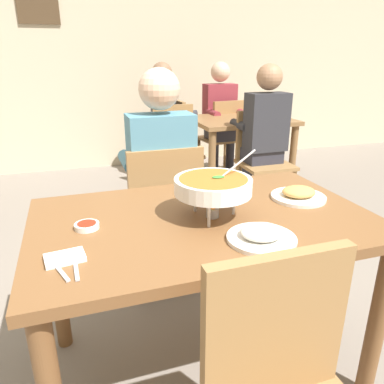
% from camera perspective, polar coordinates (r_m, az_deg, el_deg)
% --- Properties ---
extents(ground_plane, '(16.00, 16.00, 0.00)m').
position_cam_1_polar(ground_plane, '(1.91, 1.57, -25.24)').
color(ground_plane, gray).
extents(cafe_rear_partition, '(10.00, 0.10, 3.00)m').
position_cam_1_polar(cafe_rear_partition, '(4.89, -13.81, 21.30)').
color(cafe_rear_partition, beige).
rests_on(cafe_rear_partition, ground_plane).
extents(dining_table_main, '(1.33, 0.83, 0.76)m').
position_cam_1_polar(dining_table_main, '(1.51, 1.80, -7.66)').
color(dining_table_main, brown).
rests_on(dining_table_main, ground_plane).
extents(chair_diner_main, '(0.44, 0.44, 0.90)m').
position_cam_1_polar(chair_diner_main, '(2.19, -4.57, -2.76)').
color(chair_diner_main, olive).
rests_on(chair_diner_main, ground_plane).
extents(diner_main, '(0.40, 0.45, 1.31)m').
position_cam_1_polar(diner_main, '(2.14, -4.95, 3.41)').
color(diner_main, '#2D2D38').
rests_on(diner_main, ground_plane).
extents(curry_bowl, '(0.33, 0.30, 0.26)m').
position_cam_1_polar(curry_bowl, '(1.41, 3.28, 0.91)').
color(curry_bowl, silver).
rests_on(curry_bowl, dining_table_main).
extents(rice_plate, '(0.24, 0.24, 0.06)m').
position_cam_1_polar(rice_plate, '(1.29, 10.71, -6.60)').
color(rice_plate, white).
rests_on(rice_plate, dining_table_main).
extents(appetizer_plate, '(0.24, 0.24, 0.06)m').
position_cam_1_polar(appetizer_plate, '(1.70, 16.14, -0.35)').
color(appetizer_plate, white).
rests_on(appetizer_plate, dining_table_main).
extents(sauce_dish, '(0.09, 0.09, 0.02)m').
position_cam_1_polar(sauce_dish, '(1.41, -15.94, -5.03)').
color(sauce_dish, white).
rests_on(sauce_dish, dining_table_main).
extents(napkin_folded, '(0.13, 0.09, 0.02)m').
position_cam_1_polar(napkin_folded, '(1.23, -19.06, -9.59)').
color(napkin_folded, white).
rests_on(napkin_folded, dining_table_main).
extents(fork_utensil, '(0.07, 0.16, 0.01)m').
position_cam_1_polar(fork_utensil, '(1.19, -20.00, -11.02)').
color(fork_utensil, silver).
rests_on(fork_utensil, dining_table_main).
extents(spoon_utensil, '(0.02, 0.17, 0.01)m').
position_cam_1_polar(spoon_utensil, '(1.18, -17.55, -10.77)').
color(spoon_utensil, silver).
rests_on(spoon_utensil, dining_table_main).
extents(dining_table_far, '(1.00, 0.80, 0.76)m').
position_cam_1_polar(dining_table_far, '(3.92, 7.41, 9.26)').
color(dining_table_far, brown).
rests_on(dining_table_far, ground_plane).
extents(chair_bg_left, '(0.45, 0.45, 0.90)m').
position_cam_1_polar(chair_bg_left, '(4.29, -3.46, 8.73)').
color(chair_bg_left, olive).
rests_on(chair_bg_left, ground_plane).
extents(chair_bg_middle, '(0.50, 0.50, 0.90)m').
position_cam_1_polar(chair_bg_middle, '(4.38, 5.04, 8.92)').
color(chair_bg_middle, olive).
rests_on(chair_bg_middle, ground_plane).
extents(chair_bg_right, '(0.45, 0.45, 0.90)m').
position_cam_1_polar(chair_bg_right, '(3.49, 10.68, 5.74)').
color(chair_bg_right, olive).
rests_on(chair_bg_right, ground_plane).
extents(chair_bg_corner, '(0.46, 0.46, 0.90)m').
position_cam_1_polar(chair_bg_corner, '(3.83, -2.49, 7.35)').
color(chair_bg_corner, olive).
rests_on(chair_bg_corner, ground_plane).
extents(patron_bg_left, '(0.45, 0.40, 1.31)m').
position_cam_1_polar(patron_bg_left, '(4.22, -3.97, 11.77)').
color(patron_bg_left, '#2D2D38').
rests_on(patron_bg_left, ground_plane).
extents(patron_bg_middle, '(0.40, 0.45, 1.31)m').
position_cam_1_polar(patron_bg_middle, '(4.37, 4.45, 12.06)').
color(patron_bg_middle, '#2D2D38').
rests_on(patron_bg_middle, ground_plane).
extents(patron_bg_right, '(0.40, 0.45, 1.31)m').
position_cam_1_polar(patron_bg_right, '(3.40, 11.03, 9.42)').
color(patron_bg_right, '#2D2D38').
rests_on(patron_bg_right, ground_plane).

